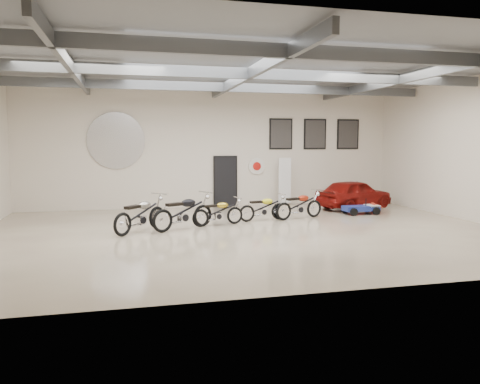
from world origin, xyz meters
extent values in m
cube|color=#BBAB8F|center=(0.00, 0.00, 0.00)|extent=(16.00, 12.00, 0.01)
cube|color=slate|center=(0.00, 0.00, 5.00)|extent=(16.00, 12.00, 0.01)
cube|color=beige|center=(0.00, 6.00, 2.50)|extent=(16.00, 0.02, 5.00)
cube|color=beige|center=(8.00, 0.00, 2.50)|extent=(0.02, 12.00, 5.00)
cube|color=black|center=(0.50, 5.95, 1.05)|extent=(0.92, 0.08, 2.10)
imported|color=maroon|center=(5.57, 4.00, 0.60)|extent=(2.59, 3.80, 1.20)
camera|label=1|loc=(-3.60, -13.66, 2.71)|focal=35.00mm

